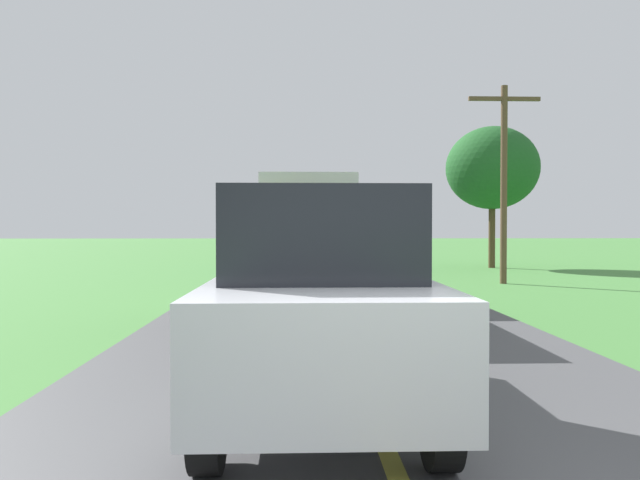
{
  "coord_description": "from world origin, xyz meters",
  "views": [
    {
      "loc": [
        -0.63,
        -2.25,
        1.69
      ],
      "look_at": [
        -0.11,
        12.9,
        1.4
      ],
      "focal_mm": 33.67,
      "sensor_mm": 36.0,
      "label": 1
    }
  ],
  "objects_px": {
    "following_car": "(319,300)",
    "banana_truck_near": "(309,239)",
    "roadside_tree_near_left": "(492,168)",
    "banana_truck_far": "(315,234)",
    "utility_pole_roadside": "(504,175)"
  },
  "relations": [
    {
      "from": "utility_pole_roadside",
      "to": "roadside_tree_near_left",
      "type": "xyz_separation_m",
      "value": [
        2.02,
        7.35,
        0.95
      ]
    },
    {
      "from": "utility_pole_roadside",
      "to": "banana_truck_far",
      "type": "bearing_deg",
      "value": 130.34
    },
    {
      "from": "banana_truck_far",
      "to": "utility_pole_roadside",
      "type": "bearing_deg",
      "value": -49.66
    },
    {
      "from": "banana_truck_far",
      "to": "following_car",
      "type": "relative_size",
      "value": 1.42
    },
    {
      "from": "following_car",
      "to": "utility_pole_roadside",
      "type": "bearing_deg",
      "value": 64.89
    },
    {
      "from": "following_car",
      "to": "banana_truck_near",
      "type": "bearing_deg",
      "value": 89.77
    },
    {
      "from": "banana_truck_near",
      "to": "roadside_tree_near_left",
      "type": "distance_m",
      "value": 15.59
    },
    {
      "from": "roadside_tree_near_left",
      "to": "following_car",
      "type": "bearing_deg",
      "value": -111.74
    },
    {
      "from": "banana_truck_far",
      "to": "following_car",
      "type": "bearing_deg",
      "value": -91.33
    },
    {
      "from": "utility_pole_roadside",
      "to": "following_car",
      "type": "height_order",
      "value": "utility_pole_roadside"
    },
    {
      "from": "utility_pole_roadside",
      "to": "following_car",
      "type": "bearing_deg",
      "value": -115.11
    },
    {
      "from": "banana_truck_far",
      "to": "banana_truck_near",
      "type": "bearing_deg",
      "value": -91.99
    },
    {
      "from": "banana_truck_far",
      "to": "roadside_tree_near_left",
      "type": "bearing_deg",
      "value": 5.38
    },
    {
      "from": "banana_truck_near",
      "to": "roadside_tree_near_left",
      "type": "bearing_deg",
      "value": 58.21
    },
    {
      "from": "banana_truck_near",
      "to": "roadside_tree_near_left",
      "type": "relative_size",
      "value": 0.96
    }
  ]
}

